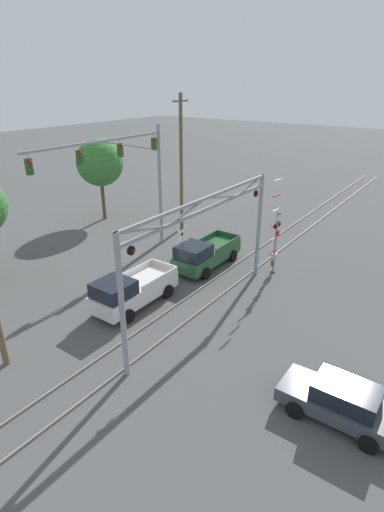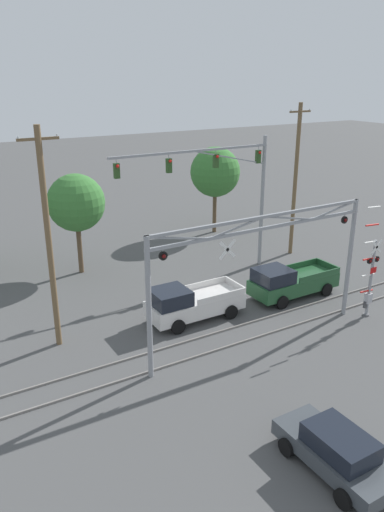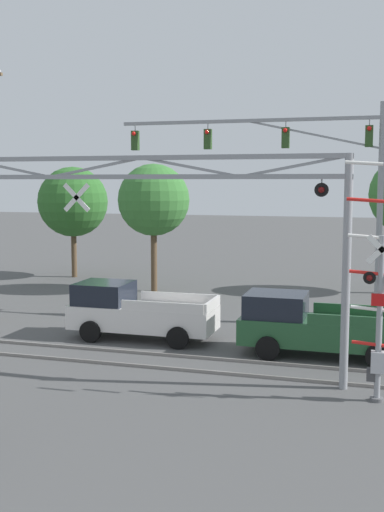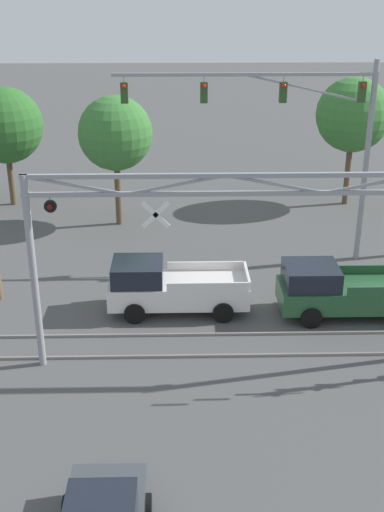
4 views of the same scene
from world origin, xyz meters
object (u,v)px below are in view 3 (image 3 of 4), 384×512
Objects in this scene: crossing_gantry at (142,222)px; pickup_truck_lead at (135,312)px; background_tree_far_right_verge at (154,200)px; crossing_signal_mast at (377,317)px; pickup_truck_following at (315,326)px; background_tree_beyond_span at (73,202)px; traffic_signal_span at (312,171)px.

pickup_truck_lead is (-1.70, 3.72, -3.56)m from crossing_gantry.
pickup_truck_lead is 0.80× the size of background_tree_far_right_verge.
pickup_truck_following is (-1.96, 4.05, -1.26)m from crossing_signal_mast.
crossing_gantry is 1.83× the size of background_tree_far_right_verge.
crossing_signal_mast is at bearing -44.99° from background_tree_beyond_span.
crossing_signal_mast is at bearing -73.84° from traffic_signal_span.
background_tree_beyond_span is at bearing 122.73° from crossing_gantry.
crossing_gantry is at bearing -57.27° from background_tree_beyond_span.
pickup_truck_lead is at bearing -55.17° from background_tree_beyond_span.
background_tree_far_right_verge is at bearing 105.97° from pickup_truck_lead.
pickup_truck_following is at bearing 33.95° from crossing_gantry.
background_tree_beyond_span is at bearing 135.01° from crossing_signal_mast.
background_tree_far_right_verge is (-4.47, 13.39, 0.20)m from crossing_gantry.
crossing_signal_mast is 4.67m from pickup_truck_following.
crossing_gantry is at bearing 173.26° from crossing_signal_mast.
crossing_signal_mast is at bearing -6.74° from crossing_gantry.
traffic_signal_span is at bearing -28.85° from background_tree_beyond_span.
crossing_gantry is at bearing -115.43° from traffic_signal_span.
crossing_gantry is 6.82m from pickup_truck_following.
pickup_truck_lead is at bearing -74.03° from background_tree_far_right_verge.
pickup_truck_following is (4.82, 3.25, -3.56)m from crossing_gantry.
background_tree_beyond_span is at bearing 139.12° from pickup_truck_following.
traffic_signal_span is at bearing 98.05° from pickup_truck_following.
traffic_signal_span is 1.98× the size of pickup_truck_following.
pickup_truck_lead is (-5.77, -4.84, -5.15)m from traffic_signal_span.
crossing_gantry is 5.43m from pickup_truck_lead.
background_tree_beyond_span reaches higher than pickup_truck_lead.
pickup_truck_following is 0.84× the size of background_tree_beyond_span.
background_tree_far_right_verge is (-8.54, 4.82, -1.39)m from traffic_signal_span.
crossing_gantry is 1.93× the size of crossing_signal_mast.
pickup_truck_lead is 16.23m from background_tree_beyond_span.
traffic_signal_span is 17.01m from background_tree_beyond_span.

